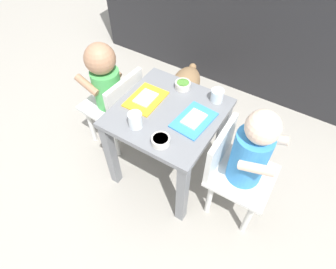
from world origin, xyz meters
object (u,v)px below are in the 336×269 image
at_px(food_tray_left, 146,99).
at_px(dog, 183,88).
at_px(water_cup_right, 217,96).
at_px(seated_child_left, 108,85).
at_px(seated_child_right, 247,156).
at_px(dining_table, 168,126).
at_px(water_cup_left, 135,121).
at_px(veggie_bowl_near, 161,140).
at_px(food_tray_right, 194,120).
at_px(cereal_bowl_left_side, 183,85).

bearing_deg(food_tray_left, dog, 96.28).
bearing_deg(water_cup_right, dog, 138.68).
relative_size(seated_child_left, seated_child_right, 0.96).
height_order(dining_table, water_cup_left, water_cup_left).
bearing_deg(veggie_bowl_near, food_tray_right, 73.28).
height_order(seated_child_right, food_tray_left, seated_child_right).
height_order(water_cup_right, veggie_bowl_near, water_cup_right).
xyz_separation_m(seated_child_left, veggie_bowl_near, (0.48, -0.22, 0.07)).
height_order(food_tray_left, food_tray_right, same).
bearing_deg(water_cup_left, cereal_bowl_left_side, 82.21).
relative_size(dining_table, veggie_bowl_near, 6.12).
xyz_separation_m(water_cup_left, cereal_bowl_left_side, (0.05, 0.33, -0.01)).
relative_size(seated_child_left, water_cup_right, 10.70).
bearing_deg(dog, cereal_bowl_left_side, -62.57).
distance_m(dog, cereal_bowl_left_side, 0.46).
xyz_separation_m(food_tray_right, water_cup_right, (0.03, 0.17, 0.02)).
relative_size(food_tray_left, food_tray_right, 0.93).
distance_m(dining_table, food_tray_right, 0.17).
distance_m(seated_child_right, cereal_bowl_left_side, 0.47).
distance_m(dining_table, seated_child_right, 0.40).
bearing_deg(cereal_bowl_left_side, water_cup_left, -97.79).
relative_size(dining_table, cereal_bowl_left_side, 6.32).
relative_size(dining_table, water_cup_left, 6.69).
xyz_separation_m(seated_child_left, water_cup_right, (0.56, 0.14, 0.07)).
distance_m(seated_child_left, dog, 0.55).
bearing_deg(dining_table, dog, 110.75).
bearing_deg(seated_child_left, food_tray_right, -3.17).
distance_m(seated_child_right, water_cup_right, 0.32).
height_order(dog, food_tray_left, food_tray_left).
height_order(dining_table, seated_child_left, seated_child_left).
bearing_deg(food_tray_right, veggie_bowl_near, -106.72).
bearing_deg(cereal_bowl_left_side, food_tray_right, -47.37).
height_order(seated_child_right, food_tray_right, seated_child_right).
bearing_deg(veggie_bowl_near, seated_child_right, 26.91).
relative_size(seated_child_right, food_tray_left, 3.50).
height_order(seated_child_left, water_cup_right, seated_child_left).
bearing_deg(food_tray_left, water_cup_left, -69.59).
distance_m(dining_table, cereal_bowl_left_side, 0.22).
bearing_deg(seated_child_right, water_cup_right, 141.27).
xyz_separation_m(dog, cereal_bowl_left_side, (0.16, -0.30, 0.30)).
height_order(seated_child_left, dog, seated_child_left).
relative_size(seated_child_right, dog, 1.55).
height_order(veggie_bowl_near, cereal_bowl_left_side, cereal_bowl_left_side).
xyz_separation_m(seated_child_left, water_cup_left, (0.33, -0.19, 0.08)).
distance_m(dog, veggie_bowl_near, 0.77).
xyz_separation_m(seated_child_right, dog, (-0.58, 0.49, -0.24)).
xyz_separation_m(food_tray_right, cereal_bowl_left_side, (-0.16, 0.17, 0.01)).
bearing_deg(dining_table, water_cup_left, -114.63).
bearing_deg(dog, dining_table, -69.25).
xyz_separation_m(dining_table, seated_child_left, (-0.40, 0.04, 0.05)).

